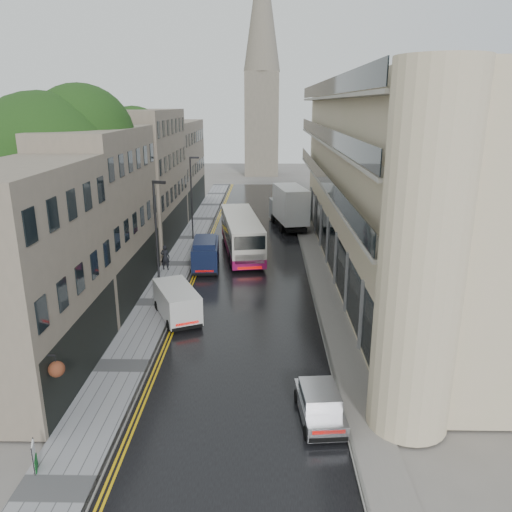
# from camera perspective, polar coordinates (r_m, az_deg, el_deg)

# --- Properties ---
(road) EXTENTS (9.00, 85.00, 0.02)m
(road) POSITION_cam_1_polar(r_m,az_deg,el_deg) (40.65, -0.68, -1.04)
(road) COLOR black
(road) RESTS_ON ground
(left_sidewalk) EXTENTS (2.70, 85.00, 0.12)m
(left_sidewalk) POSITION_cam_1_polar(r_m,az_deg,el_deg) (41.22, -8.84, -0.92)
(left_sidewalk) COLOR gray
(left_sidewalk) RESTS_ON ground
(right_sidewalk) EXTENTS (1.80, 85.00, 0.12)m
(right_sidewalk) POSITION_cam_1_polar(r_m,az_deg,el_deg) (40.83, 6.92, -1.01)
(right_sidewalk) COLOR slate
(right_sidewalk) RESTS_ON ground
(old_shop_row) EXTENTS (4.50, 56.00, 12.00)m
(old_shop_row) POSITION_cam_1_polar(r_m,az_deg,el_deg) (43.00, -13.42, 7.72)
(old_shop_row) COLOR gray
(old_shop_row) RESTS_ON ground
(modern_block) EXTENTS (8.00, 40.00, 14.00)m
(modern_block) POSITION_cam_1_polar(r_m,az_deg,el_deg) (38.64, 14.83, 8.11)
(modern_block) COLOR beige
(modern_block) RESTS_ON ground
(church_spire) EXTENTS (6.40, 6.40, 40.00)m
(church_spire) POSITION_cam_1_polar(r_m,az_deg,el_deg) (93.43, 0.68, 21.54)
(church_spire) COLOR #746A5C
(church_spire) RESTS_ON ground
(tree_near) EXTENTS (10.56, 10.56, 13.89)m
(tree_near) POSITION_cam_1_polar(r_m,az_deg,el_deg) (34.48, -22.51, 6.28)
(tree_near) COLOR black
(tree_near) RESTS_ON ground
(tree_far) EXTENTS (9.24, 9.24, 12.46)m
(tree_far) POSITION_cam_1_polar(r_m,az_deg,el_deg) (46.56, -15.85, 8.50)
(tree_far) COLOR black
(tree_far) RESTS_ON ground
(cream_bus) EXTENTS (4.46, 12.08, 3.22)m
(cream_bus) POSITION_cam_1_polar(r_m,az_deg,el_deg) (40.45, -2.92, 1.25)
(cream_bus) COLOR beige
(cream_bus) RESTS_ON road
(white_lorry) EXTENTS (4.10, 8.80, 4.45)m
(white_lorry) POSITION_cam_1_polar(r_m,az_deg,el_deg) (50.67, 2.98, 5.19)
(white_lorry) COLOR white
(white_lorry) RESTS_ON road
(silver_hatchback) EXTENTS (1.92, 3.79, 1.37)m
(silver_hatchback) POSITION_cam_1_polar(r_m,az_deg,el_deg) (20.54, 5.89, -18.47)
(silver_hatchback) COLOR #ACACB1
(silver_hatchback) RESTS_ON road
(white_van) EXTENTS (3.61, 4.90, 2.04)m
(white_van) POSITION_cam_1_polar(r_m,az_deg,el_deg) (29.20, -9.95, -6.59)
(white_van) COLOR silver
(white_van) RESTS_ON road
(navy_van) EXTENTS (2.31, 5.06, 2.52)m
(navy_van) POSITION_cam_1_polar(r_m,az_deg,el_deg) (38.24, -7.26, -0.36)
(navy_van) COLOR black
(navy_van) RESTS_ON road
(pedestrian) EXTENTS (0.79, 0.58, 2.00)m
(pedestrian) POSITION_cam_1_polar(r_m,az_deg,el_deg) (39.56, -10.34, -0.15)
(pedestrian) COLOR black
(pedestrian) RESTS_ON left_sidewalk
(lamp_post_near) EXTENTS (0.91, 0.51, 8.00)m
(lamp_post_near) POSITION_cam_1_polar(r_m,az_deg,el_deg) (31.96, -11.26, 1.29)
(lamp_post_near) COLOR black
(lamp_post_near) RESTS_ON left_sidewalk
(lamp_post_far) EXTENTS (0.89, 0.26, 7.78)m
(lamp_post_far) POSITION_cam_1_polar(r_m,az_deg,el_deg) (47.72, -7.38, 6.49)
(lamp_post_far) COLOR black
(lamp_post_far) RESTS_ON left_sidewalk
(estate_sign) EXTENTS (0.29, 0.62, 1.05)m
(estate_sign) POSITION_cam_1_polar(r_m,az_deg,el_deg) (20.57, -24.04, -20.22)
(estate_sign) COLOR white
(estate_sign) RESTS_ON left_sidewalk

